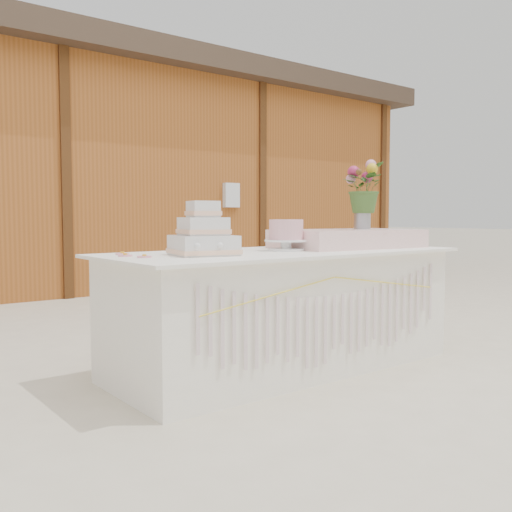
{
  "coord_description": "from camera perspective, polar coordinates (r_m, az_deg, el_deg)",
  "views": [
    {
      "loc": [
        -2.42,
        -2.8,
        1.0
      ],
      "look_at": [
        0.0,
        0.3,
        0.72
      ],
      "focal_mm": 40.0,
      "sensor_mm": 36.0,
      "label": 1
    }
  ],
  "objects": [
    {
      "name": "ground",
      "position": [
        3.84,
        2.81,
        -11.04
      ],
      "size": [
        80.0,
        80.0,
        0.0
      ],
      "primitive_type": "plane",
      "color": "beige",
      "rests_on": "ground"
    },
    {
      "name": "satin_runner",
      "position": [
        4.15,
        9.17,
        1.73
      ],
      "size": [
        1.07,
        0.67,
        0.13
      ],
      "primitive_type": "cube",
      "rotation": [
        0.0,
        0.0,
        -0.08
      ],
      "color": "#FFD2CD",
      "rests_on": "cake_table"
    },
    {
      "name": "barn",
      "position": [
        9.15,
        -22.8,
        7.96
      ],
      "size": [
        12.6,
        4.6,
        3.3
      ],
      "color": "brown",
      "rests_on": "ground"
    },
    {
      "name": "pink_cake_stand",
      "position": [
        3.72,
        3.03,
        2.28
      ],
      "size": [
        0.28,
        0.28,
        0.2
      ],
      "color": "white",
      "rests_on": "cake_table"
    },
    {
      "name": "loose_flowers",
      "position": [
        3.29,
        -12.44,
        0.16
      ],
      "size": [
        0.19,
        0.4,
        0.02
      ],
      "primitive_type": null,
      "rotation": [
        0.0,
        0.0,
        0.08
      ],
      "color": "pink",
      "rests_on": "cake_table"
    },
    {
      "name": "wedding_cake",
      "position": [
        3.31,
        -5.3,
        1.92
      ],
      "size": [
        0.41,
        0.41,
        0.31
      ],
      "rotation": [
        0.0,
        0.0,
        -0.21
      ],
      "color": "silver",
      "rests_on": "cake_table"
    },
    {
      "name": "flower_vase",
      "position": [
        4.29,
        10.58,
        3.77
      ],
      "size": [
        0.12,
        0.12,
        0.17
      ],
      "primitive_type": "cylinder",
      "color": "#A1A1A6",
      "rests_on": "satin_runner"
    },
    {
      "name": "bouquet",
      "position": [
        4.3,
        10.63,
        7.39
      ],
      "size": [
        0.45,
        0.44,
        0.38
      ],
      "primitive_type": "imported",
      "rotation": [
        0.0,
        0.0,
        0.7
      ],
      "color": "#375A24",
      "rests_on": "flower_vase"
    },
    {
      "name": "cake_table",
      "position": [
        3.75,
        2.88,
        -5.34
      ],
      "size": [
        2.4,
        1.0,
        0.77
      ],
      "color": "white",
      "rests_on": "ground"
    }
  ]
}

